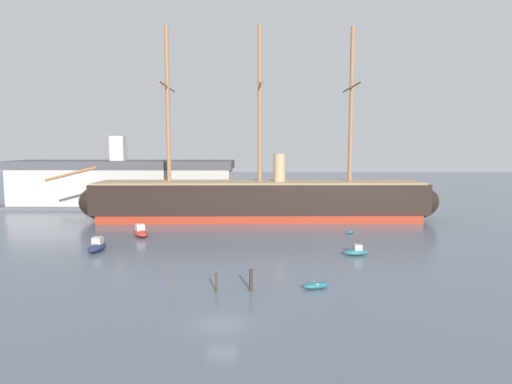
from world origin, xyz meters
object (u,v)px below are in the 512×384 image
object	(u,v)px
dinghy_alongside_stern	(350,232)
sailboat_distant_centre	(244,209)
motorboat_alongside_bow	(140,232)
motorboat_mid_right	(356,252)
mooring_piling_nearest	(251,280)
mooring_piling_left_pair	(217,283)
dinghy_foreground_right	(315,285)
motorboat_mid_left	(97,246)
dockside_warehouse_left	(124,184)
tall_ship	(260,200)

from	to	relation	value
dinghy_alongside_stern	sailboat_distant_centre	xyz separation A→B (m)	(-18.63, 24.04, 0.24)
motorboat_alongside_bow	dinghy_alongside_stern	xyz separation A→B (m)	(34.48, 2.90, -0.45)
motorboat_mid_right	dinghy_alongside_stern	bearing A→B (deg)	81.80
mooring_piling_nearest	mooring_piling_left_pair	xyz separation A→B (m)	(-3.46, -0.54, -0.11)
dinghy_foreground_right	mooring_piling_left_pair	xyz separation A→B (m)	(-10.15, -1.38, 0.67)
motorboat_mid_right	sailboat_distant_centre	bearing A→B (deg)	112.97
dinghy_foreground_right	motorboat_mid_left	world-z (taller)	motorboat_mid_left
dockside_warehouse_left	dinghy_alongside_stern	bearing A→B (deg)	-33.43
dinghy_alongside_stern	dockside_warehouse_left	bearing A→B (deg)	146.57
motorboat_alongside_bow	mooring_piling_nearest	bearing A→B (deg)	-55.35
motorboat_mid_right	dockside_warehouse_left	world-z (taller)	dockside_warehouse_left
dinghy_foreground_right	motorboat_mid_right	world-z (taller)	motorboat_mid_right
dinghy_foreground_right	dockside_warehouse_left	world-z (taller)	dockside_warehouse_left
motorboat_mid_right	motorboat_alongside_bow	world-z (taller)	motorboat_alongside_bow
tall_ship	motorboat_alongside_bow	xyz separation A→B (m)	(-19.26, -15.64, -3.34)
motorboat_mid_left	sailboat_distant_centre	size ratio (longest dim) A/B	0.81
motorboat_mid_left	tall_ship	bearing A→B (deg)	48.34
dinghy_foreground_right	motorboat_mid_right	size ratio (longest dim) A/B	0.86
mooring_piling_nearest	dockside_warehouse_left	size ratio (longest dim) A/B	0.04
motorboat_mid_left	dockside_warehouse_left	size ratio (longest dim) A/B	0.08
mooring_piling_nearest	mooring_piling_left_pair	world-z (taller)	mooring_piling_nearest
dinghy_foreground_right	mooring_piling_nearest	distance (m)	6.79
dockside_warehouse_left	motorboat_mid_right	bearing A→B (deg)	-45.56
motorboat_mid_right	sailboat_distant_centre	size ratio (longest dim) A/B	0.63
dinghy_foreground_right	mooring_piling_left_pair	bearing A→B (deg)	-172.24
dinghy_foreground_right	motorboat_alongside_bow	world-z (taller)	motorboat_alongside_bow
motorboat_mid_left	sailboat_distant_centre	bearing A→B (deg)	62.34
sailboat_distant_centre	dinghy_alongside_stern	bearing A→B (deg)	-52.22
dinghy_alongside_stern	sailboat_distant_centre	world-z (taller)	sailboat_distant_centre
motorboat_mid_left	dockside_warehouse_left	distance (m)	45.32
dinghy_foreground_right	mooring_piling_nearest	size ratio (longest dim) A/B	1.37
dinghy_foreground_right	mooring_piling_left_pair	world-z (taller)	mooring_piling_left_pair
motorboat_mid_left	motorboat_mid_right	distance (m)	35.85
mooring_piling_nearest	mooring_piling_left_pair	size ratio (longest dim) A/B	1.11
mooring_piling_left_pair	mooring_piling_nearest	bearing A→B (deg)	8.83
motorboat_mid_left	mooring_piling_left_pair	xyz separation A→B (m)	(18.47, -17.38, 0.34)
sailboat_distant_centre	mooring_piling_left_pair	world-z (taller)	sailboat_distant_centre
tall_ship	dinghy_foreground_right	world-z (taller)	tall_ship
motorboat_mid_left	mooring_piling_nearest	distance (m)	27.66
motorboat_mid_right	mooring_piling_nearest	world-z (taller)	mooring_piling_nearest
tall_ship	motorboat_alongside_bow	bearing A→B (deg)	-140.92
motorboat_mid_left	dinghy_alongside_stern	size ratio (longest dim) A/B	2.25
tall_ship	sailboat_distant_centre	distance (m)	12.32
tall_ship	dinghy_alongside_stern	size ratio (longest dim) A/B	37.59
mooring_piling_nearest	dinghy_alongside_stern	bearing A→B (deg)	61.64
motorboat_mid_left	dinghy_alongside_stern	xyz separation A→B (m)	(37.94, 12.80, -0.44)
tall_ship	dinghy_foreground_right	distance (m)	42.11
motorboat_mid_left	mooring_piling_left_pair	world-z (taller)	mooring_piling_left_pair
tall_ship	sailboat_distant_centre	size ratio (longest dim) A/B	13.54
dinghy_foreground_right	motorboat_mid_right	bearing A→B (deg)	62.78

